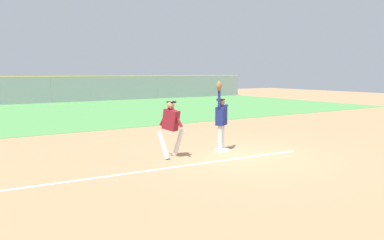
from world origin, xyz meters
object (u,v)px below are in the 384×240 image
first_base (223,150)px  fielder (221,117)px  parked_car_silver (15,94)px  parked_car_red (88,92)px  baseball (221,88)px  parked_car_green (144,90)px  runner (171,125)px

first_base → fielder: bearing=80.5°
first_base → parked_car_silver: (-2.15, 26.96, 0.63)m
parked_car_silver → parked_car_red: 6.61m
fielder → baseball: 0.95m
baseball → parked_car_green: size_ratio=0.02×
baseball → parked_car_silver: baseball is taller
baseball → parked_car_red: size_ratio=0.02×
parked_car_red → parked_car_green: 5.98m
fielder → parked_car_green: 29.14m
first_base → fielder: fielder is taller
parked_car_silver → parked_car_green: 12.59m
first_base → parked_car_silver: bearing=94.6°
runner → parked_car_green: size_ratio=0.38×
fielder → parked_car_red: bearing=-42.0°
first_base → parked_car_green: bearing=69.1°
first_base → parked_car_red: 27.59m
baseball → parked_car_red: (4.37, 26.97, -1.38)m
baseball → parked_car_red: bearing=80.8°
parked_car_red → runner: bearing=-101.9°
parked_car_silver → first_base: bearing=-90.5°
fielder → parked_car_green: fielder is taller
first_base → parked_car_red: parked_car_red is taller
parked_car_green → fielder: bearing=-106.7°
runner → parked_car_red: runner is taller
first_base → runner: 2.10m
baseball → parked_car_red: 27.36m
first_base → runner: (-1.87, 0.11, 0.96)m
fielder → parked_car_silver: 26.92m
baseball → parked_car_green: (10.35, 27.09, -1.38)m
parked_car_red → parked_car_green: size_ratio=0.98×
parked_car_green → parked_car_silver: bearing=-174.0°
baseball → parked_car_green: baseball is taller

